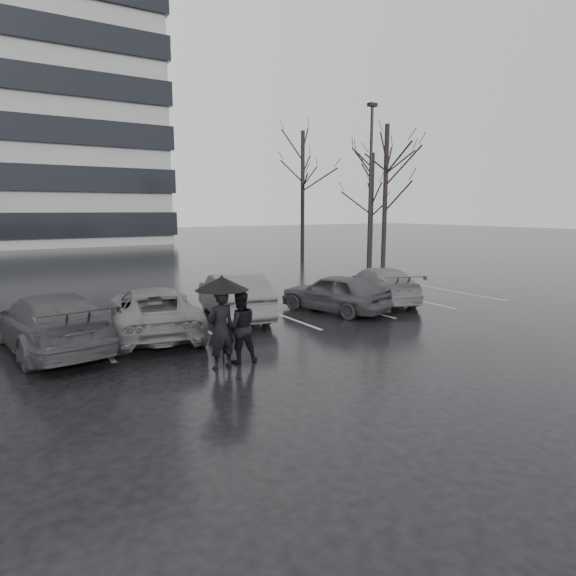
# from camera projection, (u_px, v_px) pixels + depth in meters

# --- Properties ---
(ground) EXTENTS (160.00, 160.00, 0.00)m
(ground) POSITION_uv_depth(u_px,v_px,m) (304.00, 333.00, 13.17)
(ground) COLOR black
(ground) RESTS_ON ground
(car_main) EXTENTS (2.54, 4.02, 1.27)m
(car_main) POSITION_uv_depth(u_px,v_px,m) (335.00, 293.00, 15.78)
(car_main) COLOR black
(car_main) RESTS_ON ground
(car_west_a) EXTENTS (2.27, 4.47, 1.41)m
(car_west_a) POSITION_uv_depth(u_px,v_px,m) (234.00, 295.00, 14.97)
(car_west_a) COLOR #323234
(car_west_a) RESTS_ON ground
(car_west_b) EXTENTS (2.98, 4.99, 1.30)m
(car_west_b) POSITION_uv_depth(u_px,v_px,m) (154.00, 311.00, 12.90)
(car_west_b) COLOR #4E4E50
(car_west_b) RESTS_ON ground
(car_west_c) EXTENTS (2.67, 5.04, 1.39)m
(car_west_c) POSITION_uv_depth(u_px,v_px,m) (51.00, 322.00, 11.44)
(car_west_c) COLOR black
(car_west_c) RESTS_ON ground
(car_east) EXTENTS (3.10, 4.72, 1.27)m
(car_east) POSITION_uv_depth(u_px,v_px,m) (379.00, 285.00, 17.53)
(car_east) COLOR #4E4E50
(car_east) RESTS_ON ground
(pedestrian_left) EXTENTS (0.66, 0.47, 1.70)m
(pedestrian_left) POSITION_uv_depth(u_px,v_px,m) (221.00, 329.00, 10.11)
(pedestrian_left) COLOR black
(pedestrian_left) RESTS_ON ground
(pedestrian_right) EXTENTS (0.90, 0.77, 1.60)m
(pedestrian_right) POSITION_uv_depth(u_px,v_px,m) (240.00, 327.00, 10.52)
(pedestrian_right) COLOR black
(pedestrian_right) RESTS_ON ground
(umbrella) EXTENTS (1.15, 1.15, 1.96)m
(umbrella) POSITION_uv_depth(u_px,v_px,m) (222.00, 283.00, 10.27)
(umbrella) COLOR black
(umbrella) RESTS_ON ground
(lamp_post) EXTENTS (0.47, 0.47, 8.52)m
(lamp_post) POSITION_uv_depth(u_px,v_px,m) (370.00, 198.00, 24.39)
(lamp_post) COLOR #969698
(lamp_post) RESTS_ON ground
(stall_stripes) EXTENTS (19.72, 5.00, 0.00)m
(stall_stripes) POSITION_uv_depth(u_px,v_px,m) (238.00, 319.00, 14.87)
(stall_stripes) COLOR #9D9DA0
(stall_stripes) RESTS_ON ground
(tree_east) EXTENTS (0.26, 0.26, 8.00)m
(tree_east) POSITION_uv_depth(u_px,v_px,m) (385.00, 198.00, 27.12)
(tree_east) COLOR black
(tree_east) RESTS_ON ground
(tree_ne) EXTENTS (0.26, 0.26, 7.00)m
(tree_ne) POSITION_uv_depth(u_px,v_px,m) (371.00, 207.00, 31.85)
(tree_ne) COLOR black
(tree_ne) RESTS_ON ground
(tree_north) EXTENTS (0.26, 0.26, 8.50)m
(tree_north) POSITION_uv_depth(u_px,v_px,m) (303.00, 196.00, 32.46)
(tree_north) COLOR black
(tree_north) RESTS_ON ground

